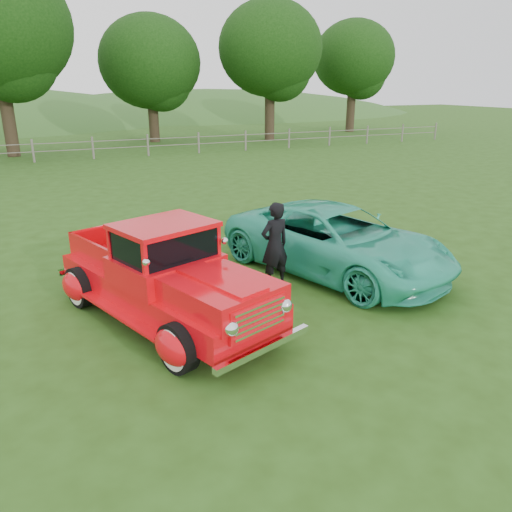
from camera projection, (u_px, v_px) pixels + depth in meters
name	position (u px, v px, depth m)	size (l,w,h in m)	color
ground	(261.00, 335.00, 8.26)	(140.00, 140.00, 0.00)	#284913
distant_hills	(23.00, 158.00, 59.50)	(116.00, 60.00, 18.00)	#2B5F23
fence_line	(93.00, 148.00, 27.05)	(48.00, 0.12, 1.20)	#6C675C
tree_near_east	(150.00, 62.00, 33.48)	(6.80, 6.80, 8.33)	#312418
tree_mid_east	(270.00, 49.00, 34.52)	(7.20, 7.20, 9.44)	#312418
tree_far_east	(354.00, 58.00, 40.66)	(6.60, 6.60, 8.86)	#312418
red_pickup	(165.00, 278.00, 8.55)	(3.40, 5.28, 1.78)	black
teal_sedan	(336.00, 240.00, 10.79)	(2.40, 5.21, 1.45)	#2EBA97
man	(275.00, 245.00, 9.99)	(0.64, 0.42, 1.76)	black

